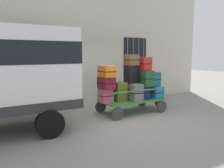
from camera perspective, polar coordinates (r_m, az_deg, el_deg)
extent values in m
plane|color=gray|center=(7.32, 2.76, -8.58)|extent=(40.00, 40.00, 0.00)
cube|color=beige|center=(9.22, -5.92, 10.44)|extent=(12.00, 0.30, 5.00)
cube|color=black|center=(8.43, -16.60, 7.03)|extent=(1.20, 0.04, 1.50)
cylinder|color=gray|center=(8.29, -19.56, 6.90)|extent=(0.03, 0.03, 1.50)
cylinder|color=gray|center=(8.36, -17.53, 6.99)|extent=(0.03, 0.03, 1.50)
cylinder|color=gray|center=(8.43, -15.54, 7.07)|extent=(0.03, 0.03, 1.50)
cylinder|color=gray|center=(8.52, -13.58, 7.14)|extent=(0.03, 0.03, 1.50)
cube|color=black|center=(10.20, 5.89, 7.37)|extent=(1.20, 0.04, 1.50)
cylinder|color=gray|center=(9.90, 3.93, 7.38)|extent=(0.03, 0.03, 1.50)
cylinder|color=gray|center=(10.08, 5.34, 7.37)|extent=(0.03, 0.03, 1.50)
cylinder|color=gray|center=(10.26, 6.70, 7.35)|extent=(0.03, 0.03, 1.50)
cylinder|color=gray|center=(10.44, 8.02, 7.34)|extent=(0.03, 0.03, 1.50)
cylinder|color=black|center=(5.77, -15.47, -9.74)|extent=(0.70, 0.22, 0.70)
cube|color=#2D8438|center=(7.92, 4.91, -4.09)|extent=(2.17, 1.07, 0.05)
cylinder|color=#383838|center=(8.13, 12.51, -5.61)|extent=(0.41, 0.06, 0.41)
cylinder|color=#383838|center=(8.95, 7.61, -4.28)|extent=(0.41, 0.06, 0.41)
cylinder|color=#383838|center=(7.02, 1.41, -7.54)|extent=(0.41, 0.06, 0.41)
cylinder|color=#383838|center=(7.95, -2.90, -5.73)|extent=(0.41, 0.06, 0.41)
cylinder|color=#2D8438|center=(8.17, 12.95, -2.36)|extent=(0.04, 0.04, 0.38)
cylinder|color=#2D8438|center=(8.90, 8.53, -1.43)|extent=(0.04, 0.04, 0.38)
cylinder|color=#2D8438|center=(6.90, 0.28, -3.99)|extent=(0.04, 0.04, 0.38)
cylinder|color=#2D8438|center=(7.75, -3.53, -2.71)|extent=(0.04, 0.04, 0.38)
cylinder|color=#2D8438|center=(7.46, 7.17, -1.68)|extent=(2.09, 0.04, 0.04)
cylinder|color=#2D8438|center=(8.25, 2.93, -0.73)|extent=(2.09, 0.04, 0.04)
cube|color=#CC4C72|center=(7.33, -1.46, -3.00)|extent=(0.40, 0.28, 0.45)
cube|color=black|center=(7.33, -1.46, -3.00)|extent=(0.41, 0.29, 0.02)
cube|color=black|center=(7.30, -1.47, -1.29)|extent=(0.14, 0.04, 0.02)
cube|color=maroon|center=(7.26, -1.44, 0.29)|extent=(0.42, 0.52, 0.38)
cube|color=black|center=(7.26, -1.44, 0.29)|extent=(0.43, 0.53, 0.02)
cube|color=black|center=(7.24, -1.44, 1.76)|extent=(0.14, 0.03, 0.02)
cube|color=orange|center=(7.20, -1.38, 3.27)|extent=(0.40, 0.67, 0.36)
cube|color=black|center=(7.20, -1.38, 3.27)|extent=(0.41, 0.68, 0.02)
cube|color=black|center=(7.19, -1.38, 4.66)|extent=(0.13, 0.04, 0.02)
cube|color=#4C5119|center=(7.57, 1.87, -1.98)|extent=(0.39, 0.43, 0.63)
cube|color=black|center=(7.57, 1.87, -1.98)|extent=(0.40, 0.44, 0.02)
cube|color=black|center=(7.53, 1.88, 0.36)|extent=(0.14, 0.03, 0.02)
cube|color=slate|center=(7.83, 5.09, -1.90)|extent=(0.41, 0.90, 0.58)
cube|color=black|center=(7.83, 5.09, -1.90)|extent=(0.42, 0.91, 0.02)
cube|color=black|center=(7.79, 5.12, 0.15)|extent=(0.13, 0.04, 0.02)
cube|color=black|center=(7.81, 4.85, 2.49)|extent=(0.42, 0.36, 0.60)
cube|color=black|center=(7.81, 4.85, 2.49)|extent=(0.43, 0.37, 0.02)
cube|color=black|center=(7.79, 4.87, 4.67)|extent=(0.14, 0.04, 0.02)
cube|color=brown|center=(7.74, 5.10, 6.12)|extent=(0.41, 0.35, 0.37)
cube|color=black|center=(7.74, 5.10, 6.12)|extent=(0.42, 0.36, 0.02)
cube|color=black|center=(7.74, 5.12, 7.46)|extent=(0.14, 0.04, 0.02)
cube|color=navy|center=(8.15, 7.94, -1.98)|extent=(0.39, 0.41, 0.46)
cube|color=black|center=(8.15, 7.94, -1.98)|extent=(0.40, 0.42, 0.02)
cube|color=black|center=(8.11, 7.97, -0.40)|extent=(0.14, 0.03, 0.02)
cube|color=#194C28|center=(8.10, 7.87, 1.59)|extent=(0.41, 0.85, 0.54)
cube|color=black|center=(8.10, 7.87, 1.59)|extent=(0.42, 0.86, 0.02)
cube|color=black|center=(8.08, 7.90, 3.46)|extent=(0.13, 0.04, 0.02)
cube|color=#B21E1E|center=(8.06, 7.95, 5.17)|extent=(0.39, 0.53, 0.46)
cube|color=black|center=(8.06, 7.95, 5.17)|extent=(0.40, 0.54, 0.02)
cube|color=black|center=(8.06, 7.98, 6.77)|extent=(0.13, 0.04, 0.02)
cube|color=#3372C6|center=(8.47, 10.59, -1.86)|extent=(0.43, 0.72, 0.40)
cube|color=black|center=(8.47, 10.59, -1.86)|extent=(0.44, 0.73, 0.02)
cube|color=black|center=(8.44, 10.63, -0.54)|extent=(0.14, 0.04, 0.02)
cube|color=#0F5960|center=(8.43, 10.53, 1.24)|extent=(0.39, 0.39, 0.50)
cube|color=black|center=(8.43, 10.53, 1.24)|extent=(0.40, 0.40, 0.02)
cube|color=black|center=(8.41, 10.57, 2.89)|extent=(0.13, 0.04, 0.02)
ellipsoid|color=maroon|center=(9.07, 11.44, -4.10)|extent=(0.27, 0.19, 0.44)
cube|color=maroon|center=(9.02, 11.83, -4.47)|extent=(0.14, 0.06, 0.15)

